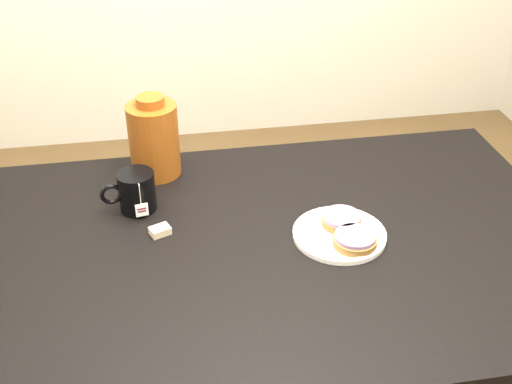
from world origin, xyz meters
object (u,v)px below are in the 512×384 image
Objects in this scene: plate at (339,234)px; bagel_package at (154,139)px; table at (274,270)px; teabag_pouch at (160,231)px; bagel_front at (355,240)px; mug at (136,191)px; bagel_back at (342,220)px.

bagel_package reaches higher than plate.
table is 0.28m from teabag_pouch.
teabag_pouch is (-0.25, 0.07, 0.09)m from table.
bagel_front is 0.99× the size of mug.
plate is at bearing -112.65° from bagel_back.
teabag_pouch is (0.05, -0.11, -0.04)m from mug.
bagel_front is at bearing -68.04° from plate.
bagel_package reaches higher than mug.
bagel_back reaches higher than teabag_pouch.
bagel_back is at bearing -29.30° from mug.
bagel_package is (-0.42, 0.41, 0.08)m from bagel_front.
table is at bearing -171.72° from bagel_back.
teabag_pouch is at bearing 163.07° from bagel_front.
mug reaches higher than bagel_front.
bagel_back is at bearing -38.63° from bagel_package.
bagel_front is at bearing -16.93° from teabag_pouch.
mug reaches higher than bagel_back.
bagel_front reaches higher than table.
mug reaches higher than plate.
teabag_pouch is at bearing 163.79° from table.
plate is 0.06m from bagel_front.
plate is 1.53× the size of mug.
bagel_front reaches higher than teabag_pouch.
bagel_front reaches higher than plate.
bagel_package is at bearing 138.14° from plate.
bagel_package is at bearing 125.31° from table.
bagel_package is (-0.25, 0.35, 0.18)m from table.
bagel_back is at bearing 67.35° from plate.
bagel_back reaches higher than plate.
teabag_pouch is (-0.42, 0.05, -0.02)m from bagel_back.
bagel_back is 0.53m from bagel_package.
table is at bearing -16.21° from teabag_pouch.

